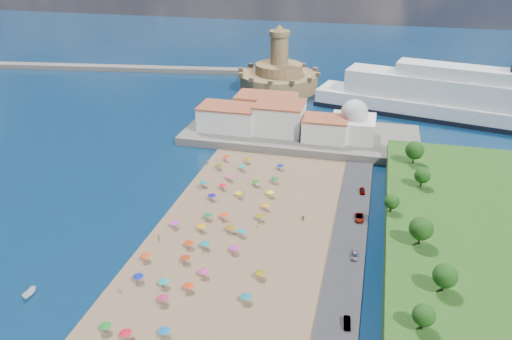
# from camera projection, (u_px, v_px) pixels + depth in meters

# --- Properties ---
(ground) EXTENTS (700.00, 700.00, 0.00)m
(ground) POSITION_uv_depth(u_px,v_px,m) (219.00, 234.00, 133.62)
(ground) COLOR #071938
(ground) RESTS_ON ground
(terrace) EXTENTS (90.00, 36.00, 3.00)m
(terrace) POSITION_uv_depth(u_px,v_px,m) (300.00, 135.00, 194.72)
(terrace) COLOR #59544C
(terrace) RESTS_ON ground
(jetty) EXTENTS (18.00, 70.00, 2.40)m
(jetty) POSITION_uv_depth(u_px,v_px,m) (265.00, 104.00, 230.25)
(jetty) COLOR #59544C
(jetty) RESTS_ON ground
(breakwater) EXTENTS (199.03, 34.77, 2.60)m
(breakwater) POSITION_uv_depth(u_px,v_px,m) (119.00, 68.00, 290.81)
(breakwater) COLOR #59544C
(breakwater) RESTS_ON ground
(waterfront_buildings) EXTENTS (57.00, 29.00, 11.00)m
(waterfront_buildings) POSITION_uv_depth(u_px,v_px,m) (268.00, 116.00, 195.35)
(waterfront_buildings) COLOR silver
(waterfront_buildings) RESTS_ON terrace
(domed_building) EXTENTS (16.00, 16.00, 15.00)m
(domed_building) POSITION_uv_depth(u_px,v_px,m) (353.00, 123.00, 185.41)
(domed_building) COLOR silver
(domed_building) RESTS_ON terrace
(fortress) EXTENTS (40.00, 40.00, 32.40)m
(fortress) POSITION_uv_depth(u_px,v_px,m) (279.00, 76.00, 254.14)
(fortress) COLOR #9E7B4F
(fortress) RESTS_ON ground
(cruise_ship) EXTENTS (130.40, 47.24, 28.24)m
(cruise_ship) POSITION_uv_depth(u_px,v_px,m) (467.00, 102.00, 210.17)
(cruise_ship) COLOR black
(cruise_ship) RESTS_ON ground
(beach_parasols) EXTENTS (32.63, 113.96, 2.20)m
(beach_parasols) POSITION_uv_depth(u_px,v_px,m) (201.00, 250.00, 123.27)
(beach_parasols) COLOR gray
(beach_parasols) RESTS_ON beach
(beachgoers) EXTENTS (39.36, 93.83, 1.89)m
(beachgoers) POSITION_uv_depth(u_px,v_px,m) (214.00, 234.00, 131.67)
(beachgoers) COLOR tan
(beachgoers) RESTS_ON beach
(parked_cars) EXTENTS (2.62, 78.71, 1.41)m
(parked_cars) POSITION_uv_depth(u_px,v_px,m) (355.00, 256.00, 122.32)
(parked_cars) COLOR gray
(parked_cars) RESTS_ON promenade
(hillside_trees) EXTENTS (15.77, 108.87, 7.57)m
(hillside_trees) POSITION_uv_depth(u_px,v_px,m) (419.00, 234.00, 115.36)
(hillside_trees) COLOR #382314
(hillside_trees) RESTS_ON hillside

